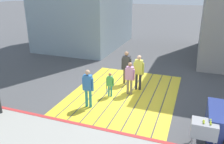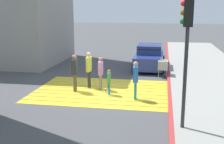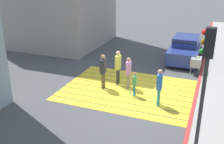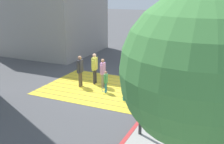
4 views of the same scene
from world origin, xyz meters
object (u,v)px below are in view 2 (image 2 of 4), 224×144
Objects in this scene: pedestrian_adult_trailing at (136,78)px; pedestrian_adult_side at (101,71)px; pedestrian_adult_lead at (75,70)px; car_parked_near_curb at (149,57)px; traffic_light_corner at (186,39)px; tennis_ball_cart at (163,65)px; pedestrian_child_with_racket at (109,81)px; pedestrian_teen_behind at (89,67)px.

pedestrian_adult_side is (1.83, -1.30, -0.05)m from pedestrian_adult_trailing.
pedestrian_adult_lead is 1.11× the size of pedestrian_adult_side.
pedestrian_adult_trailing is (0.25, 6.88, 0.26)m from car_parked_near_curb.
car_parked_near_curb is at bearing -80.95° from traffic_light_corner.
pedestrian_child_with_racket is (2.42, 4.10, -0.03)m from tennis_ball_cart.
car_parked_near_curb is 1.02× the size of traffic_light_corner.
pedestrian_adult_side reaches higher than pedestrian_child_with_racket.
pedestrian_child_with_racket is at bearing -21.55° from pedestrian_adult_trailing.
tennis_ball_cart is 4.76m from pedestrian_child_with_racket.
pedestrian_adult_trailing is at bearing -58.85° from traffic_light_corner.
traffic_light_corner is 2.36× the size of pedestrian_adult_lead.
pedestrian_adult_lead is at bearing -38.31° from traffic_light_corner.
pedestrian_teen_behind is at bearing -41.03° from pedestrian_child_with_racket.
pedestrian_adult_lead is (3.24, 6.11, 0.31)m from car_parked_near_curb.
pedestrian_adult_trailing is at bearing 165.43° from pedestrian_adult_lead.
car_parked_near_curb reaches higher than tennis_ball_cart.
pedestrian_adult_trailing is 0.95× the size of pedestrian_teen_behind.
pedestrian_adult_trailing is (1.83, -3.03, -2.04)m from traffic_light_corner.
pedestrian_adult_trailing is 1.06× the size of pedestrian_adult_side.
car_parked_near_curb is 2.38× the size of pedestrian_teen_behind.
pedestrian_adult_trailing is at bearing 75.95° from tennis_ball_cart.
car_parked_near_curb is 3.60× the size of pedestrian_child_with_racket.
car_parked_near_curb is 6.92m from pedestrian_adult_lead.
pedestrian_adult_lead is 0.99× the size of pedestrian_teen_behind.
pedestrian_adult_trailing is 2.24m from pedestrian_adult_side.
traffic_light_corner is 6.60m from pedestrian_teen_behind.
pedestrian_adult_side is at bearing -54.71° from pedestrian_child_with_racket.
traffic_light_corner is 8.00m from tennis_ball_cart.
traffic_light_corner reaches higher than pedestrian_adult_trailing.
car_parked_near_curb is 6.89m from pedestrian_adult_trailing.
tennis_ball_cart is 4.75m from pedestrian_adult_trailing.
traffic_light_corner is 4.08m from pedestrian_adult_trailing.
pedestrian_adult_lead is 1.05× the size of pedestrian_adult_trailing.
pedestrian_adult_lead is 0.93m from pedestrian_teen_behind.
pedestrian_teen_behind is at bearing 39.89° from tennis_ball_cart.
pedestrian_adult_trailing is (1.15, 4.60, 0.30)m from tennis_ball_cart.
car_parked_near_curb is 5.96m from pedestrian_adult_side.
pedestrian_adult_trailing reaches higher than pedestrian_adult_side.
car_parked_near_curb is 2.40× the size of pedestrian_adult_lead.
pedestrian_adult_trailing is at bearing 147.88° from pedestrian_teen_behind.
pedestrian_child_with_racket is (-1.22, 1.06, -0.39)m from pedestrian_teen_behind.
tennis_ball_cart is at bearing -140.11° from pedestrian_teen_behind.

